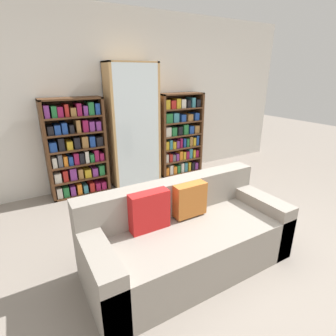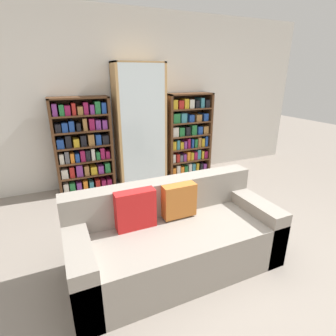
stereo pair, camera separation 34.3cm
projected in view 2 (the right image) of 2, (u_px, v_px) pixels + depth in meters
The scene contains 7 objects.
ground_plane at pixel (236, 272), 2.47m from camera, with size 16.00×16.00×0.00m, color gray.
wall_back at pixel (139, 100), 4.35m from camera, with size 6.45×0.06×2.70m.
couch at pixel (174, 239), 2.48m from camera, with size 1.93×0.83×0.80m.
bookshelf_left at pixel (83, 146), 4.01m from camera, with size 0.85×0.32×1.45m.
display_cabinet at pixel (140, 126), 4.26m from camera, with size 0.80×0.36×1.93m.
bookshelf_right at pixel (188, 136), 4.71m from camera, with size 0.82×0.32×1.44m.
wine_bottle at pixel (198, 192), 3.77m from camera, with size 0.08×0.08×0.37m.
Camera 2 is at (-1.40, -1.54, 1.77)m, focal length 28.00 mm.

